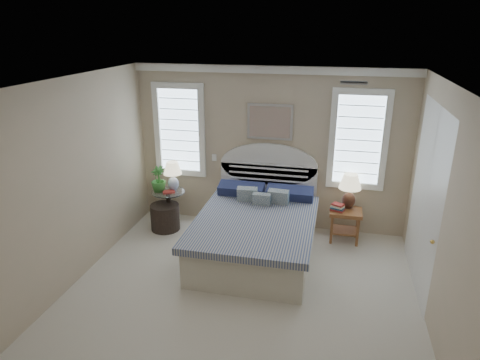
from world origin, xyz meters
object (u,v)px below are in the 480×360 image
(side_table_left, at_px, (169,205))
(lamp_right, at_px, (350,187))
(nightstand_right, at_px, (345,219))
(floor_pot, at_px, (165,217))
(lamp_left, at_px, (173,173))
(bed, at_px, (257,230))

(side_table_left, bearing_deg, lamp_right, 4.31)
(side_table_left, xyz_separation_m, nightstand_right, (2.95, 0.10, -0.00))
(floor_pot, relative_size, lamp_right, 0.85)
(lamp_left, bearing_deg, side_table_left, -125.37)
(bed, xyz_separation_m, lamp_right, (1.33, 0.82, 0.49))
(side_table_left, relative_size, lamp_right, 1.10)
(nightstand_right, relative_size, lamp_left, 1.05)
(floor_pot, bearing_deg, lamp_left, 71.52)
(side_table_left, xyz_separation_m, lamp_right, (2.98, 0.22, 0.49))
(lamp_left, bearing_deg, nightstand_right, 0.16)
(bed, xyz_separation_m, side_table_left, (-1.65, 0.59, 0.00))
(lamp_left, bearing_deg, bed, -23.34)
(lamp_left, bearing_deg, floor_pot, -108.48)
(lamp_right, bearing_deg, floor_pot, -172.81)
(bed, height_order, lamp_right, bed)
(nightstand_right, distance_m, floor_pot, 2.98)
(nightstand_right, xyz_separation_m, lamp_left, (-2.88, -0.01, 0.55))
(nightstand_right, bearing_deg, floor_pot, -175.12)
(bed, xyz_separation_m, nightstand_right, (1.30, 0.69, 0.00))
(side_table_left, bearing_deg, floor_pot, -96.25)
(side_table_left, distance_m, lamp_right, 3.03)
(floor_pot, height_order, lamp_right, lamp_right)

